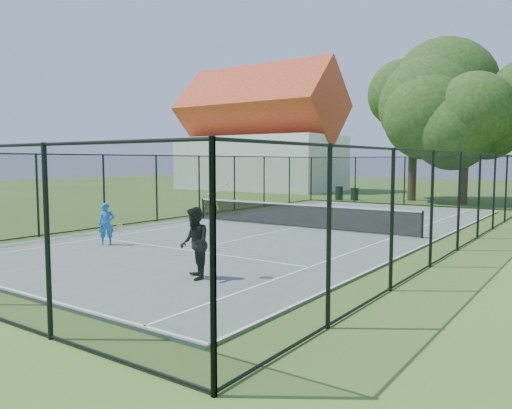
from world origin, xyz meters
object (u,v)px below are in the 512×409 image
Objects in this scene: trash_bin_right at (355,194)px; tennis_net at (297,214)px; player_black at (195,243)px; trash_bin_left at (339,193)px; player_blue at (107,224)px.

tennis_net is at bearing -74.57° from trash_bin_right.
player_black is at bearing -74.34° from trash_bin_right.
player_blue is (2.30, -21.67, 0.25)m from trash_bin_left.
player_black is at bearing -73.95° from tennis_net.
trash_bin_left is at bearing -158.82° from trash_bin_right.
player_black reaches higher than player_blue.
trash_bin_right is at bearing 93.38° from player_blue.
trash_bin_right is at bearing 105.43° from tennis_net.
trash_bin_right is 24.81m from player_black.
trash_bin_right is (-4.11, 14.91, -0.14)m from tennis_net.
player_black reaches higher than trash_bin_right.
player_black is (7.69, -23.50, 0.40)m from trash_bin_left.
tennis_net reaches higher than trash_bin_left.
trash_bin_left is at bearing 96.05° from player_blue.
trash_bin_right is at bearing 105.66° from player_black.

